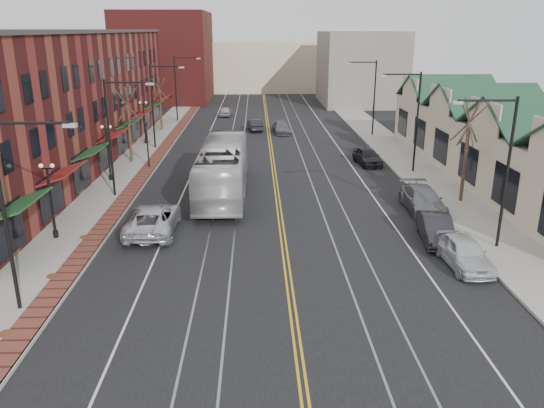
{
  "coord_description": "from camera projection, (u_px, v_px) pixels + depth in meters",
  "views": [
    {
      "loc": [
        -1.49,
        -20.12,
        11.3
      ],
      "look_at": [
        -0.62,
        8.0,
        2.0
      ],
      "focal_mm": 35.0,
      "sensor_mm": 36.0,
      "label": 1
    }
  ],
  "objects": [
    {
      "name": "transit_bus",
      "position": [
        223.0,
        169.0,
        37.64
      ],
      "size": [
        3.21,
        13.4,
        3.73
      ],
      "primitive_type": "imported",
      "rotation": [
        0.0,
        0.0,
        3.14
      ],
      "color": "silver",
      "rests_on": "ground"
    },
    {
      "name": "lamppost_l_1",
      "position": [
        52.0,
        203.0,
        29.21
      ],
      "size": [
        0.84,
        0.28,
        4.27
      ],
      "color": "black",
      "rests_on": "sidewalk_left"
    },
    {
      "name": "distant_car_right",
      "position": [
        281.0,
        128.0,
        60.32
      ],
      "size": [
        2.13,
        4.51,
        1.27
      ],
      "primitive_type": "imported",
      "rotation": [
        0.0,
        0.0,
        0.08
      ],
      "color": "slate",
      "rests_on": "ground"
    },
    {
      "name": "tree_left_far",
      "position": [
        160.0,
        102.0,
        61.15
      ],
      "size": [
        1.66,
        1.28,
        6.02
      ],
      "color": "#382B21",
      "rests_on": "sidewalk_left"
    },
    {
      "name": "building_left",
      "position": [
        54.0,
        99.0,
        46.02
      ],
      "size": [
        10.0,
        50.0,
        11.0
      ],
      "primitive_type": "cube",
      "color": "maroon",
      "rests_on": "ground"
    },
    {
      "name": "parked_car_a",
      "position": [
        464.0,
        252.0,
        26.35
      ],
      "size": [
        1.97,
        4.53,
        1.52
      ],
      "primitive_type": "imported",
      "rotation": [
        0.0,
        0.0,
        0.04
      ],
      "color": "silver",
      "rests_on": "ground"
    },
    {
      "name": "parked_car_d",
      "position": [
        367.0,
        156.0,
        46.31
      ],
      "size": [
        2.23,
        4.51,
        1.48
      ],
      "primitive_type": "imported",
      "rotation": [
        0.0,
        0.0,
        0.11
      ],
      "color": "black",
      "rests_on": "ground"
    },
    {
      "name": "tree_right_mid",
      "position": [
        466.0,
        149.0,
        35.16
      ],
      "size": [
        1.9,
        1.46,
        6.93
      ],
      "color": "#382B21",
      "rests_on": "sidewalk_right"
    },
    {
      "name": "sidewalk_left",
      "position": [
        121.0,
        181.0,
        41.29
      ],
      "size": [
        4.0,
        120.0,
        0.15
      ],
      "primitive_type": "cube",
      "color": "gray",
      "rests_on": "ground"
    },
    {
      "name": "streetlight_l_3",
      "position": [
        179.0,
        82.0,
        66.34
      ],
      "size": [
        3.33,
        0.25,
        8.0
      ],
      "color": "black",
      "rests_on": "sidewalk_left"
    },
    {
      "name": "parked_car_c",
      "position": [
        423.0,
        200.0,
        34.34
      ],
      "size": [
        2.2,
        5.33,
        1.54
      ],
      "primitive_type": "imported",
      "rotation": [
        0.0,
        0.0,
        -0.01
      ],
      "color": "slate",
      "rests_on": "ground"
    },
    {
      "name": "parked_suv",
      "position": [
        153.0,
        219.0,
        30.76
      ],
      "size": [
        2.72,
        5.86,
        1.62
      ],
      "primitive_type": "imported",
      "rotation": [
        0.0,
        0.0,
        3.15
      ],
      "color": "silver",
      "rests_on": "ground"
    },
    {
      "name": "parked_car_b",
      "position": [
        436.0,
        229.0,
        29.51
      ],
      "size": [
        2.1,
        4.64,
        1.48
      ],
      "primitive_type": "imported",
      "rotation": [
        0.0,
        0.0,
        -0.12
      ],
      "color": "#232228",
      "rests_on": "ground"
    },
    {
      "name": "building_right",
      "position": [
        505.0,
        150.0,
        41.48
      ],
      "size": [
        8.0,
        36.0,
        4.6
      ],
      "primitive_type": "cube",
      "color": "beige",
      "rests_on": "ground"
    },
    {
      "name": "manhole_mid",
      "position": [
        53.0,
        276.0,
        25.15
      ],
      "size": [
        0.6,
        0.6,
        0.02
      ],
      "primitive_type": "cylinder",
      "color": "#592D19",
      "rests_on": "sidewalk_left"
    },
    {
      "name": "streetlight_r_0",
      "position": [
        501.0,
        158.0,
        27.13
      ],
      "size": [
        3.33,
        0.25,
        8.0
      ],
      "color": "black",
      "rests_on": "sidewalk_right"
    },
    {
      "name": "traffic_signal",
      "position": [
        147.0,
        141.0,
        44.41
      ],
      "size": [
        0.18,
        0.15,
        3.8
      ],
      "color": "black",
      "rests_on": "sidewalk_left"
    },
    {
      "name": "backdrop_right",
      "position": [
        360.0,
        68.0,
        83.09
      ],
      "size": [
        12.0,
        16.0,
        11.0
      ],
      "primitive_type": "cube",
      "color": "slate",
      "rests_on": "ground"
    },
    {
      "name": "streetlight_r_1",
      "position": [
        412.0,
        112.0,
        42.31
      ],
      "size": [
        3.33,
        0.25,
        8.0
      ],
      "color": "black",
      "rests_on": "sidewalk_right"
    },
    {
      "name": "backdrop_left",
      "position": [
        166.0,
        57.0,
        86.45
      ],
      "size": [
        14.0,
        18.0,
        14.0
      ],
      "primitive_type": "cube",
      "color": "maroon",
      "rests_on": "ground"
    },
    {
      "name": "tree_left_near",
      "position": [
        129.0,
        124.0,
        45.89
      ],
      "size": [
        1.78,
        1.37,
        6.48
      ],
      "color": "#382B21",
      "rests_on": "sidewalk_left"
    },
    {
      "name": "distant_car_far",
      "position": [
        226.0,
        111.0,
        72.19
      ],
      "size": [
        1.93,
        3.92,
        1.29
      ],
      "primitive_type": "imported",
      "rotation": [
        0.0,
        0.0,
        3.03
      ],
      "color": "#ADAEB5",
      "rests_on": "ground"
    },
    {
      "name": "manhole_far",
      "position": [
        85.0,
        237.0,
        29.9
      ],
      "size": [
        0.6,
        0.6,
        0.02
      ],
      "primitive_type": "cylinder",
      "color": "#592D19",
      "rests_on": "sidewalk_left"
    },
    {
      "name": "streetlight_l_2",
      "position": [
        157.0,
        98.0,
        51.15
      ],
      "size": [
        3.33,
        0.25,
        8.0
      ],
      "color": "black",
      "rests_on": "sidewalk_left"
    },
    {
      "name": "streetlight_l_0",
      "position": [
        13.0,
        197.0,
        20.78
      ],
      "size": [
        3.33,
        0.25,
        8.0
      ],
      "color": "black",
      "rests_on": "sidewalk_left"
    },
    {
      "name": "distant_car_left",
      "position": [
        255.0,
        125.0,
        61.91
      ],
      "size": [
        1.96,
        4.22,
        1.34
      ],
      "primitive_type": "imported",
      "rotation": [
        0.0,
        0.0,
        3.28
      ],
      "color": "black",
      "rests_on": "ground"
    },
    {
      "name": "lamppost_l_2",
      "position": [
        109.0,
        154.0,
        40.6
      ],
      "size": [
        0.84,
        0.28,
        4.27
      ],
      "color": "black",
      "rests_on": "sidewalk_left"
    },
    {
      "name": "ground",
      "position": [
        292.0,
        307.0,
        22.69
      ],
      "size": [
        160.0,
        160.0,
        0.0
      ],
      "primitive_type": "plane",
      "color": "black",
      "rests_on": "ground"
    },
    {
      "name": "backdrop_mid",
      "position": [
        263.0,
        66.0,
        101.94
      ],
      "size": [
        22.0,
        14.0,
        9.0
      ],
      "primitive_type": "cube",
      "color": "beige",
      "rests_on": "ground"
    },
    {
      "name": "manhole_near",
      "position": [
        6.0,
        333.0,
        20.41
      ],
      "size": [
        0.6,
        0.6,
        0.02
      ],
      "primitive_type": "cylinder",
      "color": "#592D19",
      "rests_on": "sidewalk_left"
    },
    {
      "name": "streetlight_r_2",
      "position": [
        371.0,
        90.0,
        57.5
      ],
      "size": [
        3.33,
        0.25,
        8.0
      ],
      "color": "black",
      "rests_on": "sidewalk_right"
    },
    {
      "name": "lamppost_l_3",
      "position": [
        145.0,
        123.0,
        53.88
      ],
      "size": [
        0.84,
        0.28,
        4.27
      ],
      "color": "black",
      "rests_on": "sidewalk_left"
    },
    {
      "name": "sidewalk_right",
      "position": [
        426.0,
        178.0,
        42.0
      ],
      "size": [
        4.0,
        120.0,
        0.15
      ],
      "primitive_type": "cube",
      "color": "gray",
      "rests_on": "ground"
    },
    {
      "name": "streetlight_l_1",
      "position": [
        115.0,
        126.0,
        35.97
      ],
      "size": [
        3.33,
        0.25,
        8.0
      ],
      "color": "black",
      "rests_on": "sidewalk_left"
    }
  ]
}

